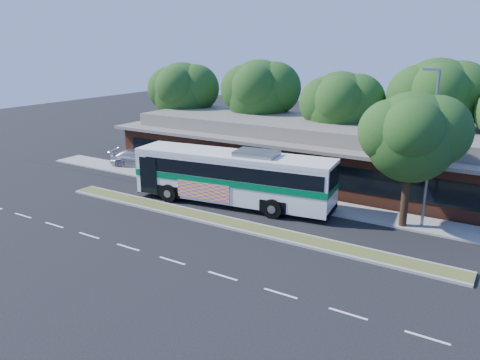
{
  "coord_description": "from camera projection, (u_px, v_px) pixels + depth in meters",
  "views": [
    {
      "loc": [
        13.93,
        -21.16,
        10.35
      ],
      "look_at": [
        -1.04,
        3.07,
        2.0
      ],
      "focal_mm": 35.0,
      "sensor_mm": 36.0,
      "label": 1
    }
  ],
  "objects": [
    {
      "name": "tree_bg_b",
      "position": [
        264.0,
        92.0,
        41.97
      ],
      "size": [
        6.69,
        6.0,
        9.0
      ],
      "color": "black",
      "rests_on": "ground"
    },
    {
      "name": "tree_bg_c",
      "position": [
        345.0,
        105.0,
        37.28
      ],
      "size": [
        6.24,
        5.6,
        8.26
      ],
      "color": "black",
      "rests_on": "ground"
    },
    {
      "name": "sidewalk_tree",
      "position": [
        419.0,
        136.0,
        25.75
      ],
      "size": [
        5.62,
        5.04,
        7.85
      ],
      "color": "black",
      "rests_on": "ground"
    },
    {
      "name": "tree_bg_a",
      "position": [
        187.0,
        91.0,
        45.28
      ],
      "size": [
        6.47,
        5.8,
        8.63
      ],
      "color": "black",
      "rests_on": "ground"
    },
    {
      "name": "ground",
      "position": [
        227.0,
        228.0,
        27.21
      ],
      "size": [
        120.0,
        120.0,
        0.0
      ],
      "primitive_type": "plane",
      "color": "black",
      "rests_on": "ground"
    },
    {
      "name": "median_strip",
      "position": [
        233.0,
        224.0,
        27.68
      ],
      "size": [
        26.0,
        1.1,
        0.15
      ],
      "primitive_type": "cube",
      "color": "#475423",
      "rests_on": "ground"
    },
    {
      "name": "lamp_post",
      "position": [
        430.0,
        145.0,
        25.9
      ],
      "size": [
        0.93,
        0.18,
        9.07
      ],
      "color": "slate",
      "rests_on": "ground"
    },
    {
      "name": "plaza_building",
      "position": [
        316.0,
        151.0,
        37.22
      ],
      "size": [
        33.2,
        11.2,
        4.45
      ],
      "color": "#5D2E1D",
      "rests_on": "ground"
    },
    {
      "name": "sedan",
      "position": [
        140.0,
        158.0,
        40.52
      ],
      "size": [
        5.56,
        3.65,
        1.5
      ],
      "primitive_type": "imported",
      "rotation": [
        0.0,
        0.0,
        1.9
      ],
      "color": "#B9BAC1",
      "rests_on": "ground"
    },
    {
      "name": "sidewalk",
      "position": [
        278.0,
        198.0,
        32.42
      ],
      "size": [
        44.0,
        2.6,
        0.12
      ],
      "primitive_type": "cube",
      "color": "gray",
      "rests_on": "ground"
    },
    {
      "name": "tree_bg_d",
      "position": [
        443.0,
        99.0,
        34.33
      ],
      "size": [
        6.91,
        6.2,
        9.37
      ],
      "color": "black",
      "rests_on": "ground"
    },
    {
      "name": "parking_lot",
      "position": [
        127.0,
        156.0,
        44.45
      ],
      "size": [
        14.0,
        12.0,
        0.01
      ],
      "primitive_type": "cube",
      "color": "black",
      "rests_on": "ground"
    },
    {
      "name": "transit_bus",
      "position": [
        234.0,
        174.0,
        30.73
      ],
      "size": [
        13.73,
        4.6,
        3.79
      ],
      "rotation": [
        0.0,
        0.0,
        0.13
      ],
      "color": "white",
      "rests_on": "ground"
    }
  ]
}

